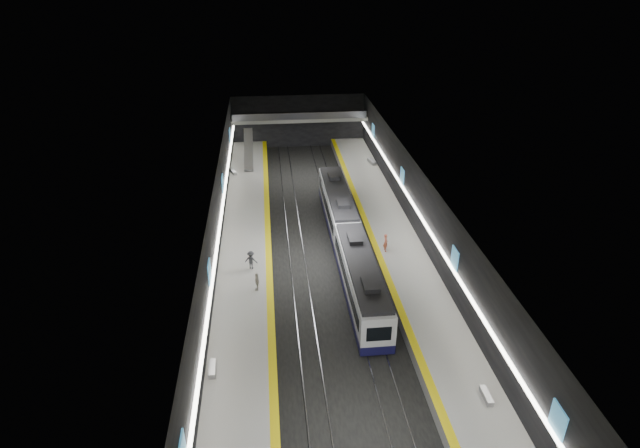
{
  "coord_description": "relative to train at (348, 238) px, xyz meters",
  "views": [
    {
      "loc": [
        -4.96,
        -44.26,
        27.23
      ],
      "look_at": [
        0.07,
        4.15,
        2.2
      ],
      "focal_mm": 30.0,
      "sensor_mm": 36.0,
      "label": 1
    }
  ],
  "objects": [
    {
      "name": "wall_right",
      "position": [
        7.5,
        -0.99,
        1.8
      ],
      "size": [
        0.04,
        70.0,
        8.0
      ],
      "primitive_type": "cube",
      "color": "black",
      "rests_on": "ground"
    },
    {
      "name": "escalator",
      "position": [
        -10.0,
        25.01,
        0.7
      ],
      "size": [
        1.2,
        7.5,
        3.92
      ],
      "primitive_type": "cube",
      "rotation": [
        0.44,
        0.0,
        0.0
      ],
      "color": "#99999E",
      "rests_on": "platform_left"
    },
    {
      "name": "cove_light_right",
      "position": [
        7.3,
        -0.99,
        1.6
      ],
      "size": [
        0.25,
        68.6,
        0.12
      ],
      "primitive_type": "cube",
      "color": "white",
      "rests_on": "wall_right"
    },
    {
      "name": "bench_right_far",
      "position": [
        6.82,
        22.96,
        -0.95
      ],
      "size": [
        0.95,
        2.11,
        0.5
      ],
      "primitive_type": "cube",
      "rotation": [
        0.0,
        0.0,
        0.2
      ],
      "color": "#99999E",
      "rests_on": "platform_right"
    },
    {
      "name": "bench_right_near",
      "position": [
        6.09,
        -20.57,
        -1.0
      ],
      "size": [
        0.48,
        1.62,
        0.39
      ],
      "primitive_type": "cube",
      "rotation": [
        0.0,
        0.0,
        -0.02
      ],
      "color": "#99999E",
      "rests_on": "platform_right"
    },
    {
      "name": "tile_surface_right",
      "position": [
        5.0,
        -0.99,
        -1.19
      ],
      "size": [
        5.0,
        70.0,
        0.02
      ],
      "primitive_type": "cube",
      "color": "#B8B8B3",
      "rests_on": "platform_right"
    },
    {
      "name": "passenger_left_a",
      "position": [
        -8.87,
        -6.34,
        -0.36
      ],
      "size": [
        0.46,
        1.01,
        1.68
      ],
      "primitive_type": "imported",
      "rotation": [
        0.0,
        0.0,
        -1.62
      ],
      "color": "beige",
      "rests_on": "platform_left"
    },
    {
      "name": "train",
      "position": [
        0.0,
        0.0,
        0.0
      ],
      "size": [
        2.69,
        30.05,
        3.6
      ],
      "color": "#12103D",
      "rests_on": "ground"
    },
    {
      "name": "passenger_left_b",
      "position": [
        -9.41,
        -2.82,
        -0.3
      ],
      "size": [
        1.3,
        0.98,
        1.79
      ],
      "primitive_type": "imported",
      "rotation": [
        0.0,
        0.0,
        2.84
      ],
      "color": "#3B3C42",
      "rests_on": "platform_left"
    },
    {
      "name": "bench_left_near",
      "position": [
        -12.0,
        -16.14,
        -0.99
      ],
      "size": [
        0.54,
        1.74,
        0.42
      ],
      "primitive_type": "cube",
      "rotation": [
        0.0,
        0.0,
        0.03
      ],
      "color": "#99999E",
      "rests_on": "platform_left"
    },
    {
      "name": "platform_right",
      "position": [
        5.0,
        -0.99,
        -1.7
      ],
      "size": [
        5.0,
        70.0,
        1.0
      ],
      "primitive_type": "cube",
      "color": "slate",
      "rests_on": "ground"
    },
    {
      "name": "mezzanine_bridge",
      "position": [
        -2.5,
        31.93,
        2.84
      ],
      "size": [
        20.0,
        3.0,
        1.5
      ],
      "color": "gray",
      "rests_on": "wall_left"
    },
    {
      "name": "rails",
      "position": [
        -2.5,
        -0.99,
        -2.14
      ],
      "size": [
        6.52,
        70.0,
        0.12
      ],
      "color": "gray",
      "rests_on": "ground"
    },
    {
      "name": "ground",
      "position": [
        -2.5,
        -0.99,
        -2.2
      ],
      "size": [
        70.0,
        70.0,
        0.0
      ],
      "primitive_type": "plane",
      "color": "black",
      "rests_on": "ground"
    },
    {
      "name": "passenger_right_a",
      "position": [
        3.56,
        -0.92,
        -0.28
      ],
      "size": [
        0.47,
        0.69,
        1.83
      ],
      "primitive_type": "imported",
      "rotation": [
        0.0,
        0.0,
        1.61
      ],
      "color": "#D3674E",
      "rests_on": "platform_right"
    },
    {
      "name": "ad_posters",
      "position": [
        -2.5,
        0.01,
        2.3
      ],
      "size": [
        19.94,
        53.5,
        2.2
      ],
      "color": "teal",
      "rests_on": "wall_left"
    },
    {
      "name": "wall_left",
      "position": [
        -12.5,
        -0.99,
        1.8
      ],
      "size": [
        0.04,
        70.0,
        8.0
      ],
      "primitive_type": "cube",
      "color": "black",
      "rests_on": "ground"
    },
    {
      "name": "wall_back",
      "position": [
        -2.5,
        34.01,
        1.8
      ],
      "size": [
        20.0,
        0.04,
        8.0
      ],
      "primitive_type": "cube",
      "color": "black",
      "rests_on": "ground"
    },
    {
      "name": "tactile_strip_left",
      "position": [
        -7.8,
        -0.99,
        -1.18
      ],
      "size": [
        0.6,
        70.0,
        0.02
      ],
      "primitive_type": "cube",
      "color": "yellow",
      "rests_on": "platform_left"
    },
    {
      "name": "ceiling",
      "position": [
        -2.5,
        -0.99,
        5.8
      ],
      "size": [
        20.0,
        70.0,
        0.04
      ],
      "primitive_type": "cube",
      "rotation": [
        3.14,
        0.0,
        0.0
      ],
      "color": "beige",
      "rests_on": "wall_left"
    },
    {
      "name": "cove_light_left",
      "position": [
        -12.3,
        -0.99,
        1.6
      ],
      "size": [
        0.25,
        68.6,
        0.12
      ],
      "primitive_type": "cube",
      "color": "white",
      "rests_on": "wall_left"
    },
    {
      "name": "platform_left",
      "position": [
        -10.0,
        -0.99,
        -1.7
      ],
      "size": [
        5.0,
        70.0,
        1.0
      ],
      "primitive_type": "cube",
      "color": "slate",
      "rests_on": "ground"
    },
    {
      "name": "tactile_strip_right",
      "position": [
        2.8,
        -0.99,
        -1.18
      ],
      "size": [
        0.6,
        70.0,
        0.02
      ],
      "primitive_type": "cube",
      "color": "yellow",
      "rests_on": "platform_right"
    },
    {
      "name": "bench_left_far",
      "position": [
        -12.0,
        21.12,
        -1.0
      ],
      "size": [
        0.95,
        1.67,
        0.39
      ],
      "primitive_type": "cube",
      "rotation": [
        0.0,
        0.0,
        0.34
      ],
      "color": "#99999E",
      "rests_on": "platform_left"
    },
    {
      "name": "tile_surface_left",
      "position": [
        -10.0,
        -0.99,
        -1.19
      ],
      "size": [
        5.0,
        70.0,
        0.02
      ],
      "primitive_type": "cube",
      "color": "#B8B8B3",
      "rests_on": "platform_left"
    }
  ]
}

